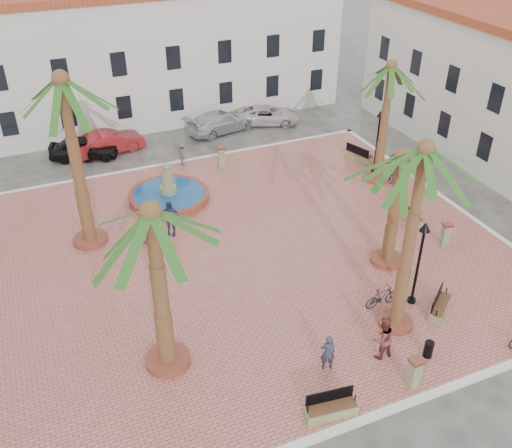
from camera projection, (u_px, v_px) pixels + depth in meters
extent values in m
plane|color=#56544F|center=(238.00, 255.00, 28.32)|extent=(120.00, 120.00, 0.00)
cube|color=#B96458|center=(237.00, 254.00, 28.28)|extent=(26.00, 22.00, 0.15)
cube|color=silver|center=(175.00, 163.00, 36.81)|extent=(26.30, 0.30, 0.16)
cube|color=silver|center=(354.00, 424.00, 19.75)|extent=(26.30, 0.30, 0.16)
cube|color=silver|center=(449.00, 202.00, 32.58)|extent=(0.30, 22.30, 0.16)
cube|color=silver|center=(136.00, 57.00, 41.42)|extent=(30.00, 7.00, 9.00)
cube|color=black|center=(9.00, 124.00, 36.86)|extent=(1.00, 0.12, 1.60)
cube|color=black|center=(68.00, 115.00, 38.10)|extent=(1.00, 0.12, 1.60)
cube|color=black|center=(124.00, 107.00, 39.34)|extent=(1.00, 0.12, 1.60)
cube|color=black|center=(176.00, 100.00, 40.58)|extent=(1.00, 0.12, 1.60)
cube|color=black|center=(226.00, 93.00, 41.82)|extent=(1.00, 0.12, 1.60)
cube|color=black|center=(272.00, 86.00, 43.05)|extent=(1.00, 0.12, 1.60)
cube|color=black|center=(316.00, 80.00, 44.29)|extent=(1.00, 0.12, 1.60)
cube|color=black|center=(60.00, 71.00, 36.48)|extent=(1.00, 0.12, 1.60)
cube|color=black|center=(118.00, 64.00, 37.72)|extent=(1.00, 0.12, 1.60)
cube|color=black|center=(173.00, 58.00, 38.96)|extent=(1.00, 0.12, 1.60)
cube|color=black|center=(225.00, 52.00, 40.20)|extent=(1.00, 0.12, 1.60)
cube|color=black|center=(273.00, 46.00, 41.44)|extent=(1.00, 0.12, 1.60)
cube|color=black|center=(318.00, 41.00, 42.68)|extent=(1.00, 0.12, 1.60)
cube|color=black|center=(485.00, 147.00, 33.89)|extent=(0.12, 1.00, 1.60)
cube|color=black|center=(445.00, 124.00, 36.77)|extent=(0.12, 1.00, 1.60)
cube|color=black|center=(410.00, 105.00, 39.65)|extent=(0.12, 1.00, 1.60)
cube|color=black|center=(380.00, 89.00, 42.53)|extent=(0.12, 1.00, 1.60)
cube|color=black|center=(496.00, 98.00, 32.28)|extent=(0.12, 1.00, 1.60)
cube|color=black|center=(453.00, 79.00, 35.16)|extent=(0.12, 1.00, 1.60)
cube|color=black|center=(417.00, 62.00, 38.04)|extent=(0.12, 1.00, 1.60)
cube|color=black|center=(385.00, 48.00, 40.92)|extent=(0.12, 1.00, 1.60)
cylinder|color=brown|center=(169.00, 196.00, 32.57)|extent=(4.56, 4.56, 0.43)
cylinder|color=#194C8C|center=(169.00, 193.00, 32.47)|extent=(4.02, 4.02, 0.07)
cylinder|color=#7F8356|center=(169.00, 193.00, 32.46)|extent=(0.98, 0.98, 0.87)
cylinder|color=#7F8356|center=(168.00, 180.00, 31.99)|extent=(0.65, 0.65, 1.30)
sphere|color=#7F8356|center=(166.00, 166.00, 31.55)|extent=(0.48, 0.48, 0.48)
cylinder|color=brown|center=(91.00, 239.00, 29.03)|extent=(1.72, 1.72, 0.26)
cylinder|color=brown|center=(76.00, 164.00, 26.74)|extent=(0.56, 0.56, 8.26)
sphere|color=brown|center=(60.00, 78.00, 24.52)|extent=(0.75, 0.75, 0.75)
cylinder|color=brown|center=(168.00, 359.00, 22.02)|extent=(1.75, 1.75, 0.26)
cylinder|color=brown|center=(160.00, 291.00, 20.19)|extent=(0.57, 0.57, 6.57)
sphere|color=brown|center=(151.00, 212.00, 18.42)|extent=(0.77, 0.77, 0.77)
cylinder|color=brown|center=(395.00, 322.00, 23.85)|extent=(1.44, 1.44, 0.22)
cylinder|color=brown|center=(409.00, 242.00, 21.67)|extent=(0.47, 0.47, 7.88)
sphere|color=brown|center=(426.00, 148.00, 19.55)|extent=(0.63, 0.63, 0.63)
cylinder|color=brown|center=(387.00, 259.00, 27.60)|extent=(1.57, 1.57, 0.24)
cylinder|color=brown|center=(394.00, 210.00, 26.09)|extent=(0.51, 0.51, 5.38)
sphere|color=brown|center=(402.00, 156.00, 24.64)|extent=(0.69, 0.69, 0.69)
cylinder|color=brown|center=(377.00, 178.00, 34.65)|extent=(1.41, 1.41, 0.21)
cylinder|color=brown|center=(384.00, 124.00, 32.75)|extent=(0.46, 0.46, 6.85)
sphere|color=brown|center=(392.00, 65.00, 30.90)|extent=(0.62, 0.62, 0.62)
cube|color=#7F8356|center=(331.00, 411.00, 19.87)|extent=(1.92, 0.80, 0.41)
cube|color=#56351E|center=(331.00, 406.00, 19.74)|extent=(1.81, 0.73, 0.06)
cube|color=black|center=(329.00, 396.00, 19.78)|extent=(1.75, 0.27, 0.52)
cylinder|color=black|center=(308.00, 410.00, 19.47)|extent=(0.05, 0.05, 0.31)
cylinder|color=black|center=(355.00, 398.00, 19.88)|extent=(0.05, 0.05, 0.31)
cube|color=#7F8356|center=(440.00, 308.00, 24.45)|extent=(1.75, 1.53, 0.40)
cube|color=#56351E|center=(441.00, 304.00, 24.33)|extent=(1.64, 1.43, 0.06)
cube|color=black|center=(437.00, 298.00, 24.28)|extent=(1.37, 1.07, 0.50)
cylinder|color=black|center=(437.00, 313.00, 23.64)|extent=(0.05, 0.05, 0.30)
cylinder|color=black|center=(446.00, 291.00, 24.89)|extent=(0.05, 0.05, 0.30)
cube|color=#7F8356|center=(410.00, 217.00, 30.71)|extent=(0.58, 1.79, 0.39)
cube|color=#56351E|center=(410.00, 213.00, 30.59)|extent=(0.53, 1.69, 0.06)
cube|color=black|center=(407.00, 210.00, 30.38)|extent=(0.09, 1.68, 0.49)
cylinder|color=black|center=(420.00, 219.00, 29.87)|extent=(0.05, 0.05, 0.30)
cylinder|color=black|center=(402.00, 204.00, 31.18)|extent=(0.05, 0.05, 0.30)
cube|color=#7F8356|center=(359.00, 157.00, 36.93)|extent=(1.17, 2.02, 0.43)
cube|color=#56351E|center=(359.00, 153.00, 36.80)|extent=(1.08, 1.90, 0.06)
cube|color=black|center=(357.00, 150.00, 36.51)|extent=(0.62, 1.75, 0.54)
cylinder|color=black|center=(371.00, 156.00, 36.16)|extent=(0.05, 0.05, 0.32)
cylinder|color=black|center=(349.00, 147.00, 37.31)|extent=(0.05, 0.05, 0.32)
cylinder|color=black|center=(411.00, 300.00, 25.08)|extent=(0.37, 0.37, 0.16)
cylinder|color=black|center=(418.00, 266.00, 24.08)|extent=(0.12, 0.12, 3.68)
cone|color=black|center=(425.00, 227.00, 23.01)|extent=(0.45, 0.45, 0.41)
sphere|color=beige|center=(425.00, 230.00, 23.09)|extent=(0.25, 0.25, 0.25)
cylinder|color=black|center=(374.00, 170.00, 35.70)|extent=(0.35, 0.35, 0.16)
cylinder|color=black|center=(377.00, 143.00, 34.74)|extent=(0.12, 0.12, 3.54)
cone|color=black|center=(381.00, 114.00, 33.71)|extent=(0.43, 0.43, 0.39)
sphere|color=beige|center=(380.00, 116.00, 33.79)|extent=(0.24, 0.24, 0.24)
cube|color=#7F8356|center=(414.00, 374.00, 20.79)|extent=(0.40, 0.40, 1.22)
cube|color=brown|center=(417.00, 361.00, 20.43)|extent=(0.50, 0.50, 0.09)
cube|color=#7F8356|center=(221.00, 158.00, 35.71)|extent=(0.48, 0.48, 1.35)
cube|color=brown|center=(221.00, 148.00, 35.32)|extent=(0.59, 0.59, 0.10)
cube|color=#7F8356|center=(445.00, 235.00, 28.50)|extent=(0.43, 0.43, 1.18)
cube|color=brown|center=(448.00, 225.00, 28.16)|extent=(0.54, 0.54, 0.09)
cylinder|color=black|center=(429.00, 349.00, 22.18)|extent=(0.37, 0.37, 0.71)
imported|color=#2D3247|center=(328.00, 352.00, 21.43)|extent=(0.67, 0.54, 1.60)
imported|color=brown|center=(382.00, 338.00, 21.86)|extent=(0.96, 0.77, 1.90)
imported|color=black|center=(382.00, 297.00, 24.62)|extent=(1.65, 0.50, 0.99)
imported|color=#9B7B63|center=(147.00, 227.00, 28.64)|extent=(1.00, 0.89, 1.73)
imported|color=#2B3551|center=(170.00, 218.00, 29.12)|extent=(1.24, 0.98, 1.96)
imported|color=#4A4A4F|center=(183.00, 154.00, 36.02)|extent=(0.65, 1.05, 1.57)
imported|color=#65564E|center=(392.00, 168.00, 34.07)|extent=(0.54, 1.69, 1.82)
imported|color=black|center=(84.00, 148.00, 37.19)|extent=(4.70, 2.89, 1.49)
imported|color=maroon|center=(109.00, 142.00, 37.93)|extent=(4.82, 2.36, 1.52)
imported|color=silver|center=(221.00, 121.00, 40.96)|extent=(5.54, 3.30, 1.50)
imported|color=beige|center=(267.00, 115.00, 42.27)|extent=(5.14, 3.73, 1.30)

